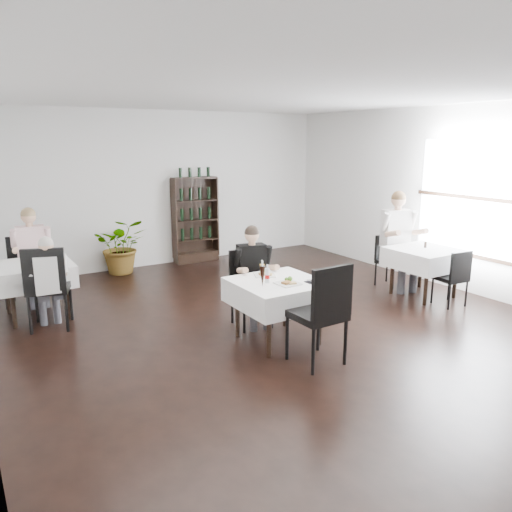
% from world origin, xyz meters
% --- Properties ---
extents(room_shell, '(9.00, 9.00, 9.00)m').
position_xyz_m(room_shell, '(0.00, 0.00, 1.50)').
color(room_shell, black).
rests_on(room_shell, ground).
extents(window_right, '(0.06, 2.30, 1.85)m').
position_xyz_m(window_right, '(3.48, 0.00, 1.50)').
color(window_right, white).
rests_on(window_right, room_shell).
extents(wine_shelf, '(0.90, 0.28, 1.75)m').
position_xyz_m(wine_shelf, '(0.60, 4.31, 0.85)').
color(wine_shelf, black).
rests_on(wine_shelf, ground).
extents(main_table, '(1.03, 1.03, 0.77)m').
position_xyz_m(main_table, '(-0.30, 0.00, 0.62)').
color(main_table, black).
rests_on(main_table, ground).
extents(left_table, '(0.98, 0.98, 0.77)m').
position_xyz_m(left_table, '(-2.70, 2.50, 0.62)').
color(left_table, black).
rests_on(left_table, ground).
extents(right_table, '(0.98, 0.98, 0.77)m').
position_xyz_m(right_table, '(2.70, 0.30, 0.62)').
color(right_table, black).
rests_on(right_table, ground).
extents(potted_tree, '(1.13, 1.04, 1.04)m').
position_xyz_m(potted_tree, '(-0.96, 4.20, 0.52)').
color(potted_tree, '#2A5A1F').
rests_on(potted_tree, ground).
extents(main_chair_far, '(0.51, 0.51, 1.01)m').
position_xyz_m(main_chair_far, '(-0.30, 0.69, 0.58)').
color(main_chair_far, black).
rests_on(main_chair_far, ground).
extents(main_chair_near, '(0.54, 0.55, 1.16)m').
position_xyz_m(main_chair_near, '(-0.28, -0.83, 0.66)').
color(main_chair_near, black).
rests_on(main_chair_near, ground).
extents(left_chair_far, '(0.59, 0.59, 1.01)m').
position_xyz_m(left_chair_far, '(-2.76, 3.25, 0.58)').
color(left_chair_far, black).
rests_on(left_chair_far, ground).
extents(left_chair_near, '(0.65, 0.65, 1.12)m').
position_xyz_m(left_chair_near, '(-2.64, 1.87, 0.64)').
color(left_chair_near, black).
rests_on(left_chair_near, ground).
extents(right_chair_far, '(0.47, 0.47, 0.87)m').
position_xyz_m(right_chair_far, '(2.67, 1.06, 0.50)').
color(right_chair_far, black).
rests_on(right_chair_far, ground).
extents(right_chair_near, '(0.43, 0.44, 0.86)m').
position_xyz_m(right_chair_near, '(2.67, -0.29, 0.49)').
color(right_chair_near, black).
rests_on(right_chair_near, ground).
extents(diner_main, '(0.55, 0.57, 1.34)m').
position_xyz_m(diner_main, '(-0.25, 0.66, 0.78)').
color(diner_main, '#3D3E45').
rests_on(diner_main, ground).
extents(diner_left_far, '(0.57, 0.58, 1.46)m').
position_xyz_m(diner_left_far, '(-2.62, 3.15, 0.85)').
color(diner_left_far, '#3D3E45').
rests_on(diner_left_far, ground).
extents(diner_left_near, '(0.48, 0.49, 1.26)m').
position_xyz_m(diner_left_near, '(-2.62, 1.84, 0.73)').
color(diner_left_near, '#3D3E45').
rests_on(diner_left_near, ground).
extents(diner_right_far, '(0.67, 0.71, 1.63)m').
position_xyz_m(diner_right_far, '(2.68, 0.84, 0.94)').
color(diner_right_far, '#3D3E45').
rests_on(diner_right_far, ground).
extents(plate_far, '(0.33, 0.33, 0.08)m').
position_xyz_m(plate_far, '(-0.30, 0.30, 0.79)').
color(plate_far, white).
rests_on(plate_far, main_table).
extents(plate_near, '(0.27, 0.27, 0.08)m').
position_xyz_m(plate_near, '(-0.28, -0.18, 0.79)').
color(plate_near, white).
rests_on(plate_near, main_table).
extents(pilsner_dark, '(0.07, 0.07, 0.31)m').
position_xyz_m(pilsner_dark, '(-0.59, -0.10, 0.90)').
color(pilsner_dark, black).
rests_on(pilsner_dark, main_table).
extents(pilsner_lager, '(0.06, 0.06, 0.26)m').
position_xyz_m(pilsner_lager, '(-0.46, 0.12, 0.87)').
color(pilsner_lager, gold).
rests_on(pilsner_lager, main_table).
extents(coke_bottle, '(0.06, 0.06, 0.23)m').
position_xyz_m(coke_bottle, '(-0.46, 0.00, 0.86)').
color(coke_bottle, silver).
rests_on(coke_bottle, main_table).
extents(napkin_cutlery, '(0.16, 0.18, 0.02)m').
position_xyz_m(napkin_cutlery, '(0.02, -0.26, 0.78)').
color(napkin_cutlery, black).
rests_on(napkin_cutlery, main_table).
extents(pepper_mill, '(0.04, 0.04, 0.10)m').
position_xyz_m(pepper_mill, '(2.76, 0.36, 0.82)').
color(pepper_mill, black).
rests_on(pepper_mill, right_table).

